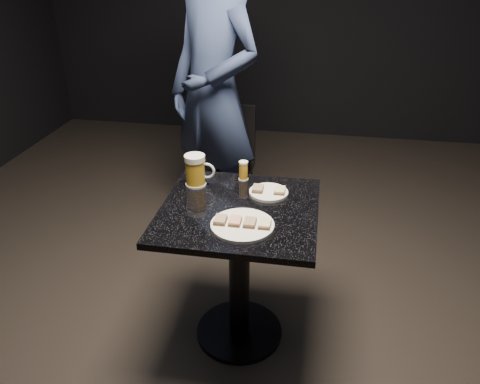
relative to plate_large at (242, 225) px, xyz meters
name	(u,v)px	position (x,y,z in m)	size (l,w,h in m)	color
floor	(239,332)	(-0.04, 0.15, -0.76)	(6.00, 6.00, 0.00)	black
plate_large	(242,225)	(0.00, 0.00, 0.00)	(0.27, 0.27, 0.01)	white
plate_small	(269,193)	(0.07, 0.31, 0.00)	(0.18, 0.18, 0.01)	white
patron	(214,95)	(-0.38, 1.16, 0.20)	(0.70, 0.46, 1.92)	navy
table	(239,252)	(-0.04, 0.15, -0.25)	(0.70, 0.70, 0.75)	black
beer_mug	(196,170)	(-0.28, 0.34, 0.07)	(0.15, 0.10, 0.16)	silver
beer_tumbler	(243,171)	(-0.07, 0.44, 0.04)	(0.05, 0.05, 0.10)	silver
chair	(225,161)	(-0.33, 1.20, -0.26)	(0.39, 0.39, 0.86)	black
canapes_on_plate_large	(242,222)	(0.00, 0.00, 0.02)	(0.24, 0.07, 0.02)	#4C3521
canapes_on_plate_small	(269,189)	(0.07, 0.31, 0.02)	(0.15, 0.07, 0.02)	#4C3521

